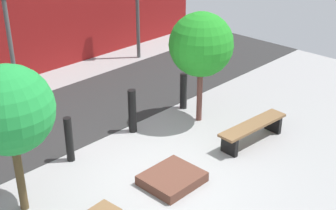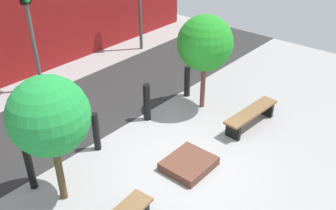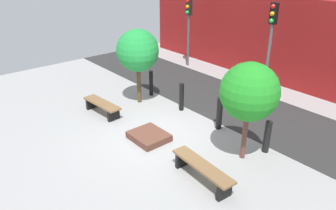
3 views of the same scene
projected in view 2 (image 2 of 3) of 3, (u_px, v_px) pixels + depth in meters
The scene contains 12 objects.
ground_plane at pixel (179, 162), 8.78m from camera, with size 18.00×18.00×0.00m, color #979797.
road_strip at pixel (80, 109), 10.84m from camera, with size 18.00×3.18×0.01m, color #2B2B2B.
building_facade at pixel (8, 26), 11.72m from camera, with size 16.20×0.50×3.61m, color maroon.
bench_right at pixel (251, 115), 9.94m from camera, with size 1.94×0.56×0.47m.
planter_bed at pixel (189, 164), 8.57m from camera, with size 1.10×0.96×0.20m, color brown.
tree_behind_left_bench at pixel (49, 116), 6.79m from camera, with size 1.53×1.53×2.76m.
tree_behind_right_bench at pixel (205, 43), 10.01m from camera, with size 1.52×1.52×2.73m.
bollard_far_left at pixel (30, 169), 7.80m from camera, with size 0.16×0.16×1.00m, color black.
bollard_left at pixel (96, 132), 8.97m from camera, with size 0.17×0.17×1.01m, color black.
bollard_center at pixel (147, 102), 10.13m from camera, with size 0.19×0.19×1.07m, color black.
bollard_right at pixel (187, 81), 11.33m from camera, with size 0.19×0.19×0.96m, color black.
traffic_light_mid_west at pixel (28, 14), 10.65m from camera, with size 0.28×0.27×3.51m.
Camera 2 is at (-5.42, -4.26, 5.62)m, focal length 40.00 mm.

